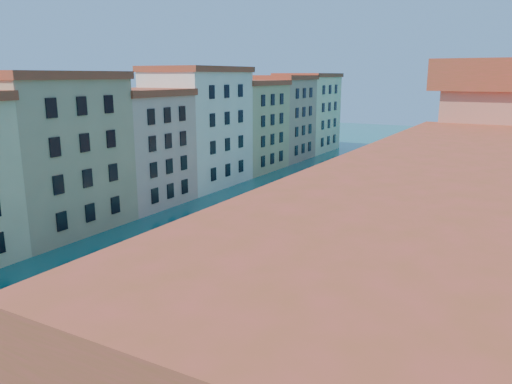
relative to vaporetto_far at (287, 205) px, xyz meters
The scene contains 8 objects.
left_bank_palazzos 24.68m from the vaporetto_far, 169.67° to the left, with size 12.80×128.40×21.00m.
quay 25.58m from the vaporetto_far, 10.10° to the left, with size 4.00×140.00×1.00m, color gray.
mooring_poles_right 38.76m from the vaporetto_far, 54.92° to the right, with size 1.44×54.24×3.20m.
vaporetto_far is the anchor object (origin of this frame).
gondola_fore 26.79m from the vaporetto_far, 83.62° to the right, with size 6.04×11.39×2.43m.
gondola_far 10.28m from the vaporetto_far, 41.52° to the right, with size 6.51×11.13×1.72m.
motorboat_mid 11.62m from the vaporetto_far, 80.03° to the right, with size 1.97×6.25×1.29m.
motorboat_far 35.92m from the vaporetto_far, 69.39° to the left, with size 2.57×6.85×1.39m.
Camera 1 is at (26.80, -1.99, 19.49)m, focal length 35.00 mm.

